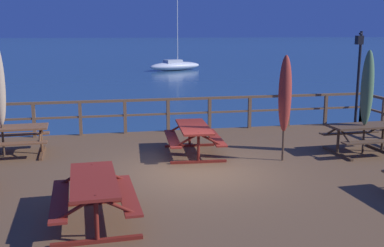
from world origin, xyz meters
name	(u,v)px	position (x,y,z in m)	size (l,w,h in m)	color
ground_plane	(198,206)	(0.00, 0.00, 0.00)	(600.00, 600.00, 0.00)	navy
wooden_deck	(198,189)	(0.00, 0.00, 0.42)	(14.10, 9.31, 0.84)	brown
railing_waterside_far	(168,109)	(0.00, 4.50, 1.56)	(13.90, 0.10, 1.09)	brown
picnic_table_mid_centre	(361,133)	(4.59, 0.76, 1.39)	(1.73, 1.45, 0.78)	brown
picnic_table_front_left	(194,133)	(0.22, 1.54, 1.40)	(1.54, 2.14, 0.78)	maroon
picnic_table_mid_right	(4,135)	(-4.62, 2.36, 1.40)	(2.24, 1.48, 0.78)	brown
picnic_table_mid_left	(94,190)	(-2.34, -2.45, 1.40)	(1.48, 2.10, 0.78)	maroon
patio_umbrella_tall_back_right	(367,89)	(4.64, 0.71, 2.57)	(0.32, 0.32, 2.73)	#4C3828
patio_umbrella_tall_mid_left	(285,94)	(2.29, 0.50, 2.51)	(0.32, 0.32, 2.63)	#4C3828
lamp_post_hooked	(359,65)	(6.23, 3.79, 2.95)	(0.47, 0.59, 3.20)	black
sailboat_distant	(175,65)	(5.96, 38.29, 0.51)	(6.18, 3.87, 7.72)	silver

